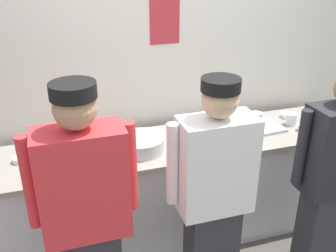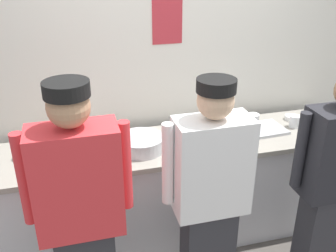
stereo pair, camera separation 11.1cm
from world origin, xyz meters
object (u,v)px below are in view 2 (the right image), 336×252
at_px(sheet_tray, 254,131).
at_px(deli_cup, 295,121).
at_px(ramekin_red_sauce, 72,160).
at_px(chef_near_left, 81,215).
at_px(ramekin_orange_sauce, 306,130).
at_px(ramekin_green_sauce, 291,117).
at_px(mixing_bowl_steel, 141,143).
at_px(chef_far_right, 332,183).
at_px(chef_center, 210,196).
at_px(plate_stack_rear, 90,146).
at_px(plate_stack_front, 208,128).
at_px(ramekin_yellow_sauce, 20,156).
at_px(squeeze_bottle_primary, 44,140).

xyz_separation_m(sheet_tray, deli_cup, (0.38, 0.00, 0.04)).
distance_m(ramekin_red_sauce, deli_cup, 1.85).
relative_size(chef_near_left, ramekin_orange_sauce, 20.41).
bearing_deg(chef_near_left, ramekin_green_sauce, 25.42).
bearing_deg(mixing_bowl_steel, deli_cup, 2.66).
bearing_deg(chef_far_right, mixing_bowl_steel, 149.02).
bearing_deg(chef_center, plate_stack_rear, 131.60).
bearing_deg(plate_stack_front, deli_cup, -9.75).
xyz_separation_m(chef_center, ramekin_yellow_sauce, (-1.17, 0.75, 0.04)).
distance_m(chef_far_right, ramekin_green_sauce, 0.93).
height_order(chef_near_left, chef_far_right, chef_near_left).
relative_size(chef_center, mixing_bowl_steel, 4.72).
relative_size(chef_center, ramekin_yellow_sauce, 17.18).
bearing_deg(plate_stack_rear, chef_center, -48.40).
height_order(chef_center, sheet_tray, chef_center).
xyz_separation_m(squeeze_bottle_primary, ramekin_green_sauce, (2.08, 0.04, -0.07)).
distance_m(chef_near_left, sheet_tray, 1.62).
xyz_separation_m(chef_near_left, ramekin_orange_sauce, (1.84, 0.61, 0.02)).
xyz_separation_m(chef_far_right, mixing_bowl_steel, (-1.17, 0.70, 0.10)).
bearing_deg(sheet_tray, plate_stack_rear, 178.39).
bearing_deg(ramekin_green_sauce, ramekin_orange_sauce, -95.83).
bearing_deg(chef_near_left, ramekin_orange_sauce, 18.45).
bearing_deg(chef_near_left, sheet_tray, 27.36).
relative_size(plate_stack_rear, deli_cup, 2.37).
bearing_deg(ramekin_red_sauce, chef_near_left, -87.88).
bearing_deg(deli_cup, ramekin_orange_sauce, -79.69).
bearing_deg(sheet_tray, mixing_bowl_steel, -176.37).
bearing_deg(chef_center, plate_stack_front, 70.74).
xyz_separation_m(chef_center, ramekin_red_sauce, (-0.81, 0.60, 0.05)).
distance_m(chef_near_left, deli_cup, 1.97).
relative_size(plate_stack_rear, ramekin_orange_sauce, 2.86).
height_order(mixing_bowl_steel, ramekin_yellow_sauce, mixing_bowl_steel).
relative_size(chef_far_right, ramekin_red_sauce, 17.69).
distance_m(squeeze_bottle_primary, ramekin_green_sauce, 2.09).
relative_size(squeeze_bottle_primary, ramekin_red_sauce, 2.10).
bearing_deg(ramekin_orange_sauce, chef_near_left, -161.55).
bearing_deg(ramekin_red_sauce, mixing_bowl_steel, 7.48).
bearing_deg(ramekin_orange_sauce, squeeze_bottle_primary, 173.58).
xyz_separation_m(chef_near_left, sheet_tray, (1.44, 0.75, 0.00)).
xyz_separation_m(chef_center, ramekin_green_sauce, (1.08, 0.87, 0.04)).
distance_m(plate_stack_front, deli_cup, 0.74).
bearing_deg(sheet_tray, chef_far_right, -74.64).
bearing_deg(ramekin_green_sauce, chef_far_right, -103.71).
bearing_deg(ramekin_orange_sauce, sheet_tray, 161.92).
distance_m(mixing_bowl_steel, deli_cup, 1.34).
bearing_deg(plate_stack_front, plate_stack_rear, -174.72).
distance_m(ramekin_green_sauce, ramekin_yellow_sauce, 2.25).
distance_m(sheet_tray, deli_cup, 0.38).
relative_size(ramekin_green_sauce, ramekin_yellow_sauce, 1.10).
bearing_deg(plate_stack_rear, plate_stack_front, 5.28).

